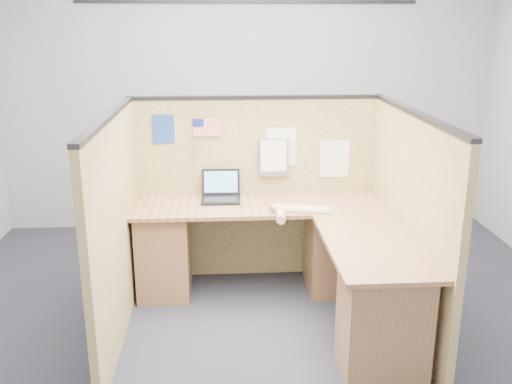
{
  "coord_description": "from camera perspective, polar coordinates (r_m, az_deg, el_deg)",
  "views": [
    {
      "loc": [
        -0.29,
        -3.54,
        2.1
      ],
      "look_at": [
        -0.03,
        0.5,
        0.88
      ],
      "focal_mm": 40.0,
      "sensor_mm": 36.0,
      "label": 1
    }
  ],
  "objects": [
    {
      "name": "mouse",
      "position": [
        4.26,
        2.07,
        -1.71
      ],
      "size": [
        0.11,
        0.08,
        0.04
      ],
      "primitive_type": "ellipsoid",
      "rotation": [
        0.0,
        0.0,
        -0.29
      ],
      "color": "#B9B9BE",
      "rests_on": "l_desk"
    },
    {
      "name": "cubicle_partitions",
      "position": [
        4.2,
        0.5,
        -1.72
      ],
      "size": [
        2.06,
        1.83,
        1.53
      ],
      "color": "olive",
      "rests_on": "floor"
    },
    {
      "name": "laptop",
      "position": [
        4.55,
        -3.56,
        -0.04
      ],
      "size": [
        0.31,
        0.3,
        0.22
      ],
      "rotation": [
        0.0,
        0.0,
        -0.02
      ],
      "color": "black",
      "rests_on": "l_desk"
    },
    {
      "name": "blue_poster",
      "position": [
        4.61,
        -9.25,
        6.22
      ],
      "size": [
        0.17,
        0.02,
        0.23
      ],
      "primitive_type": "cube",
      "rotation": [
        0.0,
        0.0,
        0.08
      ],
      "color": "navy",
      "rests_on": "cubicle_partitions"
    },
    {
      "name": "l_desk",
      "position": [
        4.22,
        3.14,
        -7.12
      ],
      "size": [
        1.95,
        1.75,
        0.73
      ],
      "color": "brown",
      "rests_on": "floor"
    },
    {
      "name": "file_holder",
      "position": [
        4.63,
        1.74,
        3.5
      ],
      "size": [
        0.24,
        0.05,
        0.31
      ],
      "color": "slate",
      "rests_on": "cubicle_partitions"
    },
    {
      "name": "paper_right",
      "position": [
        4.74,
        7.87,
        3.29
      ],
      "size": [
        0.24,
        0.01,
        0.31
      ],
      "primitive_type": "cube",
      "rotation": [
        0.0,
        0.0,
        0.02
      ],
      "color": "white",
      "rests_on": "cubicle_partitions"
    },
    {
      "name": "floor",
      "position": [
        4.13,
        0.92,
        -13.79
      ],
      "size": [
        5.0,
        5.0,
        0.0
      ],
      "primitive_type": "plane",
      "color": "#21252F",
      "rests_on": "ground"
    },
    {
      "name": "keyboard",
      "position": [
        4.29,
        4.84,
        -1.73
      ],
      "size": [
        0.43,
        0.21,
        0.03
      ],
      "rotation": [
        0.0,
        0.0,
        -0.18
      ],
      "color": "gray",
      "rests_on": "l_desk"
    },
    {
      "name": "wall_back",
      "position": [
        5.84,
        -0.81,
        9.9
      ],
      "size": [
        5.0,
        0.0,
        5.0
      ],
      "primitive_type": "plane",
      "rotation": [
        1.57,
        0.0,
        0.0
      ],
      "color": "#9FA2A5",
      "rests_on": "floor"
    },
    {
      "name": "wall_front",
      "position": [
        1.5,
        8.2,
        -11.23
      ],
      "size": [
        5.0,
        0.0,
        5.0
      ],
      "primitive_type": "plane",
      "rotation": [
        -1.57,
        0.0,
        0.0
      ],
      "color": "#9FA2A5",
      "rests_on": "floor"
    },
    {
      "name": "hand_forearm",
      "position": [
        4.14,
        2.37,
        -2.07
      ],
      "size": [
        0.1,
        0.34,
        0.07
      ],
      "color": "tan",
      "rests_on": "l_desk"
    },
    {
      "name": "american_flag",
      "position": [
        4.58,
        -5.29,
        6.27
      ],
      "size": [
        0.22,
        0.01,
        0.38
      ],
      "color": "olive",
      "rests_on": "cubicle_partitions"
    },
    {
      "name": "paper_left",
      "position": [
        4.64,
        2.54,
        4.54
      ],
      "size": [
        0.24,
        0.02,
        0.31
      ],
      "primitive_type": "cube",
      "rotation": [
        0.0,
        0.0,
        0.05
      ],
      "color": "white",
      "rests_on": "cubicle_partitions"
    }
  ]
}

